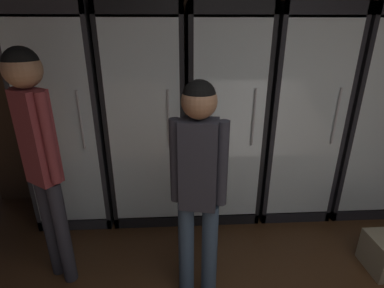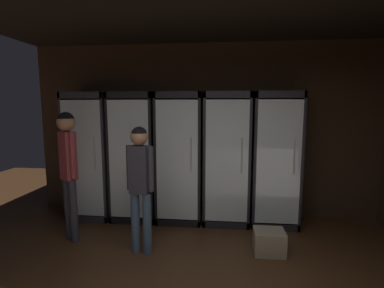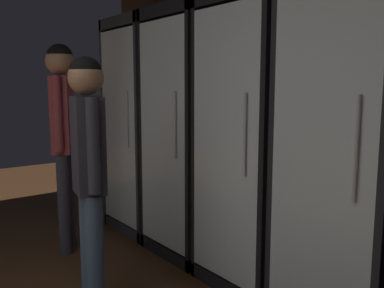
{
  "view_description": "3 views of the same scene",
  "coord_description": "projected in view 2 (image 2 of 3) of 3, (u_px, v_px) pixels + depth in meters",
  "views": [
    {
      "loc": [
        -0.99,
        0.02,
        1.83
      ],
      "look_at": [
        -0.85,
        2.55,
        0.81
      ],
      "focal_mm": 27.33,
      "sensor_mm": 36.0,
      "label": 1
    },
    {
      "loc": [
        0.11,
        -1.6,
        1.8
      ],
      "look_at": [
        -0.35,
        2.76,
        1.22
      ],
      "focal_mm": 26.39,
      "sensor_mm": 36.0,
      "label": 2
    },
    {
      "loc": [
        1.42,
        0.64,
        1.4
      ],
      "look_at": [
        -1.07,
        2.55,
        0.95
      ],
      "focal_mm": 38.56,
      "sensor_mm": 36.0,
      "label": 3
    }
  ],
  "objects": [
    {
      "name": "wall_back",
      "position": [
        215.0,
        131.0,
        4.63
      ],
      "size": [
        6.0,
        0.06,
        2.8
      ],
      "primitive_type": "cube",
      "color": "#382619",
      "rests_on": "ground"
    },
    {
      "name": "cooler_far_left",
      "position": [
        93.0,
        157.0,
        4.6
      ],
      "size": [
        0.69,
        0.61,
        2.02
      ],
      "color": "#2B2B30",
      "rests_on": "ground"
    },
    {
      "name": "cooler_left",
      "position": [
        136.0,
        158.0,
        4.53
      ],
      "size": [
        0.69,
        0.61,
        2.02
      ],
      "color": "black",
      "rests_on": "ground"
    },
    {
      "name": "cooler_center",
      "position": [
        180.0,
        158.0,
        4.45
      ],
      "size": [
        0.69,
        0.61,
        2.02
      ],
      "color": "black",
      "rests_on": "ground"
    },
    {
      "name": "cooler_right",
      "position": [
        226.0,
        159.0,
        4.37
      ],
      "size": [
        0.69,
        0.61,
        2.02
      ],
      "color": "black",
      "rests_on": "ground"
    },
    {
      "name": "cooler_far_right",
      "position": [
        274.0,
        160.0,
        4.3
      ],
      "size": [
        0.69,
        0.61,
        2.02
      ],
      "color": "black",
      "rests_on": "ground"
    },
    {
      "name": "shopper_near",
      "position": [
        140.0,
        177.0,
        3.39
      ],
      "size": [
        0.35,
        0.21,
        1.57
      ],
      "color": "#384C66",
      "rests_on": "ground"
    },
    {
      "name": "shopper_far",
      "position": [
        68.0,
        158.0,
        3.7
      ],
      "size": [
        0.29,
        0.24,
        1.73
      ],
      "color": "#2D2D38",
      "rests_on": "ground"
    },
    {
      "name": "wine_crate_floor",
      "position": [
        269.0,
        242.0,
        3.47
      ],
      "size": [
        0.37,
        0.31,
        0.29
      ],
      "primitive_type": "cube",
      "color": "gray",
      "rests_on": "ground"
    }
  ]
}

